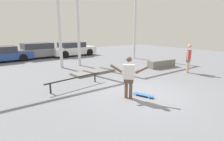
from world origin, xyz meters
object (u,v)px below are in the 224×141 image
Objects in this scene: skateboard at (143,95)px; parked_car_blue at (1,54)px; manual_pad at (93,72)px; bystander at (189,57)px; skateboarder at (129,76)px; grind_box at (161,64)px; parked_car_white at (73,49)px; grind_rail at (75,79)px; parked_car_grey at (39,51)px.

parked_car_blue reaches higher than skateboard.
bystander is at bearing -35.55° from manual_pad.
parked_car_blue is at bearing 153.37° from skateboarder.
skateboard is 5.19m from bystander.
skateboard is at bearing -94.82° from manual_pad.
manual_pad is (-4.65, 1.34, -0.19)m from grind_box.
parked_car_blue is at bearing 177.82° from skateboard.
parked_car_white reaches higher than skateboard.
grind_rail is at bearing 162.63° from skateboarder.
skateboard is 0.48× the size of bystander.
grind_box is 0.48× the size of parked_car_white.
parked_car_white reaches higher than parked_car_blue.
parked_car_blue is 3.07m from parked_car_grey.
parked_car_blue reaches higher than grind_box.
skateboarder is 12.08m from parked_car_white.
grind_box is at bearing -76.90° from parked_car_white.
grind_rail is (-1.07, 2.41, -0.52)m from skateboarder.
grind_rail is at bearing -81.31° from parked_car_blue.
skateboarder reaches higher than parked_car_blue.
parked_car_blue is at bearing -66.62° from bystander.
bystander is at bearing -12.84° from grind_rail.
parked_car_grey is at bearing 121.27° from grind_box.
skateboarder is at bearing -78.79° from parked_car_blue.
parked_car_grey is 2.74× the size of bystander.
grind_box reaches higher than manual_pad.
grind_box is (5.60, 2.86, -0.62)m from skateboarder.
bystander reaches higher than parked_car_blue.
parked_car_grey reaches higher than parked_car_white.
parked_car_blue is 0.98× the size of parked_car_grey.
grind_box is at bearing 3.85° from grind_rail.
skateboarder is at bearing -102.72° from manual_pad.
grind_box is 0.79× the size of manual_pad.
parked_car_blue is (-3.12, 11.87, -0.27)m from skateboarder.
parked_car_grey is at bearing 2.39° from parked_car_blue.
parked_car_grey is at bearing 167.80° from parked_car_white.
parked_car_white is (2.47, 11.92, 0.59)m from skateboard.
parked_car_white is at bearing 149.16° from skateboard.
bystander reaches higher than skateboarder.
bystander reaches higher than skateboard.
skateboard is 4.44m from manual_pad.
parked_car_grey is at bearing -78.47° from bystander.
parked_car_grey reaches higher than grind_box.
bystander reaches higher than grind_rail.
parked_car_white is (2.09, 7.49, 0.59)m from manual_pad.
bystander is (-0.04, -1.96, 0.71)m from grind_box.
grind_box is 10.92m from parked_car_grey.
skateboarder is 1.02m from skateboard.
parked_car_white is (3.04, 11.69, -0.22)m from skateboarder.
skateboarder is 0.76× the size of grind_box.
parked_car_white is (4.11, 9.28, 0.30)m from grind_rail.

